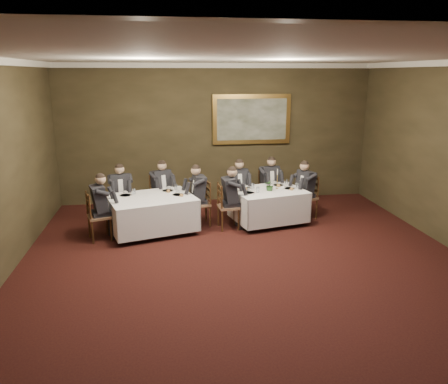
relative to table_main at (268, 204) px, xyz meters
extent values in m
plane|color=black|center=(-0.89, -2.96, -0.45)|extent=(10.00, 10.00, 0.00)
cube|color=silver|center=(-0.89, -2.96, 3.05)|extent=(8.00, 10.00, 0.10)
cube|color=#2F2817|center=(-0.89, 2.04, 1.30)|extent=(8.00, 0.10, 3.50)
cube|color=white|center=(-0.89, 1.99, 2.99)|extent=(8.00, 0.10, 0.12)
cube|color=#301C0D|center=(0.00, 0.00, 0.28)|extent=(1.67, 1.39, 0.04)
cube|color=white|center=(0.00, 0.00, 0.31)|extent=(1.74, 1.46, 0.02)
cube|color=white|center=(0.00, 0.00, -0.02)|extent=(1.76, 1.49, 0.65)
cube|color=#301C0D|center=(-2.56, -0.21, 0.28)|extent=(1.92, 1.64, 0.04)
cube|color=white|center=(-2.56, -0.21, 0.31)|extent=(2.00, 1.72, 0.02)
cube|color=white|center=(-2.56, -0.21, -0.02)|extent=(2.02, 1.74, 0.65)
cube|color=brown|center=(-0.57, 0.66, 0.04)|extent=(0.50, 0.48, 0.05)
cube|color=#301C0D|center=(-0.60, 0.85, 0.28)|extent=(0.38, 0.09, 0.54)
cube|color=black|center=(-0.57, 0.66, 0.41)|extent=(0.46, 0.37, 0.55)
sphere|color=tan|center=(-0.57, 0.66, 0.79)|extent=(0.24, 0.24, 0.21)
cube|color=brown|center=(0.23, 0.85, 0.04)|extent=(0.52, 0.50, 0.05)
cube|color=#301C0D|center=(0.19, 1.03, 0.28)|extent=(0.38, 0.11, 0.54)
cube|color=black|center=(0.23, 0.85, 0.41)|extent=(0.47, 0.39, 0.55)
sphere|color=tan|center=(0.23, 0.85, 0.79)|extent=(0.25, 0.25, 0.21)
cube|color=brown|center=(-0.93, -0.22, 0.04)|extent=(0.46, 0.47, 0.05)
cube|color=#301C0D|center=(-1.12, -0.23, 0.28)|extent=(0.06, 0.38, 0.54)
cube|color=black|center=(-0.93, -0.22, 0.41)|extent=(0.34, 0.44, 0.55)
sphere|color=tan|center=(-0.93, -0.22, 0.79)|extent=(0.23, 0.23, 0.21)
cube|color=brown|center=(0.93, 0.22, 0.04)|extent=(0.55, 0.57, 0.05)
cube|color=#301C0D|center=(1.11, 0.29, 0.28)|extent=(0.17, 0.36, 0.54)
cube|color=black|center=(0.93, 0.22, 0.41)|extent=(0.45, 0.51, 0.55)
sphere|color=tan|center=(0.93, 0.22, 0.79)|extent=(0.27, 0.27, 0.21)
cube|color=brown|center=(-3.25, 0.51, 0.04)|extent=(0.50, 0.48, 0.05)
cube|color=#301C0D|center=(-3.27, 0.70, 0.28)|extent=(0.38, 0.09, 0.54)
cube|color=black|center=(-3.25, 0.51, 0.41)|extent=(0.46, 0.37, 0.55)
sphere|color=tan|center=(-3.25, 0.51, 0.79)|extent=(0.24, 0.24, 0.21)
cube|color=brown|center=(-2.35, 0.76, 0.04)|extent=(0.58, 0.58, 0.05)
cube|color=#301C0D|center=(-2.44, 0.93, 0.28)|extent=(0.35, 0.20, 0.54)
cube|color=black|center=(-2.35, 0.76, 0.41)|extent=(0.52, 0.47, 0.55)
sphere|color=tan|center=(-2.35, 0.76, 0.79)|extent=(0.28, 0.28, 0.21)
cube|color=brown|center=(-1.52, 0.09, 0.04)|extent=(0.47, 0.49, 0.05)
cube|color=#301C0D|center=(-1.33, 0.12, 0.28)|extent=(0.08, 0.38, 0.54)
cube|color=black|center=(-1.52, 0.09, 0.41)|extent=(0.36, 0.46, 0.55)
sphere|color=tan|center=(-1.52, 0.09, 0.79)|extent=(0.23, 0.23, 0.21)
cube|color=brown|center=(-3.60, -0.50, 0.04)|extent=(0.53, 0.55, 0.05)
cube|color=#301C0D|center=(-3.78, -0.56, 0.28)|extent=(0.14, 0.37, 0.54)
cube|color=black|center=(-3.60, -0.50, 0.41)|extent=(0.42, 0.49, 0.55)
sphere|color=tan|center=(-3.60, -0.50, 0.79)|extent=(0.26, 0.26, 0.21)
imported|color=#2D5926|center=(0.02, -0.05, 0.45)|extent=(0.28, 0.26, 0.27)
cylinder|color=gold|center=(0.21, 0.10, 0.33)|extent=(0.07, 0.07, 0.02)
cylinder|color=gold|center=(0.21, 0.10, 0.49)|extent=(0.02, 0.02, 0.31)
cylinder|color=white|center=(0.21, 0.10, 0.71)|extent=(0.02, 0.02, 0.14)
cylinder|color=white|center=(-0.47, 0.22, 0.32)|extent=(0.25, 0.25, 0.01)
cylinder|color=white|center=(-0.47, 0.37, 0.35)|extent=(0.08, 0.08, 0.05)
cylinder|color=white|center=(-0.30, 0.22, 0.39)|extent=(0.06, 0.06, 0.14)
cylinder|color=white|center=(-3.10, 0.01, 0.32)|extent=(0.25, 0.25, 0.01)
cylinder|color=white|center=(-3.10, 0.16, 0.35)|extent=(0.08, 0.08, 0.05)
cylinder|color=white|center=(-2.93, 0.01, 0.39)|extent=(0.06, 0.06, 0.14)
cube|color=gold|center=(0.00, 1.98, 1.67)|extent=(2.02, 0.08, 1.26)
cube|color=#3F442D|center=(0.00, 1.94, 1.67)|extent=(1.80, 0.01, 1.04)
camera|label=1|loc=(-2.29, -9.07, 2.80)|focal=35.00mm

